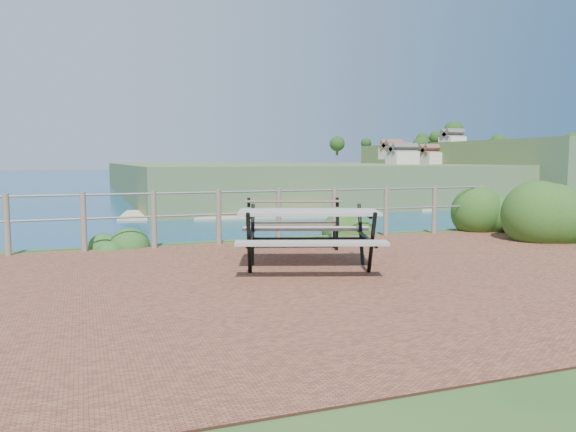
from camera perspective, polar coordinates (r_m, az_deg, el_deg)
name	(u,v)px	position (r m, az deg, el deg)	size (l,w,h in m)	color
ground	(361,277)	(7.56, 7.47, -6.15)	(10.00, 7.00, 0.12)	brown
ocean	(92,164)	(206.59, -19.27, 4.97)	(1200.00, 1200.00, 0.00)	#166A85
safety_railing	(279,212)	(10.53, -0.96, 0.40)	(9.40, 0.10, 1.00)	#6B5B4C
distant_bay	(493,167)	(273.70, 20.08, 4.73)	(290.00, 232.36, 24.00)	#486532
picnic_table	(309,233)	(7.89, 2.10, -1.75)	(2.10, 1.61, 0.82)	#9F998F
park_bench	(293,216)	(9.60, 0.47, 0.02)	(1.65, 0.87, 0.90)	brown
shrub_right_front	(543,240)	(12.01, 24.51, -2.21)	(1.40, 1.40, 1.99)	#234716
shrub_right_edge	(488,231)	(13.01, 19.65, -1.46)	(1.18, 1.18, 1.69)	#234716
shrub_lip_west	(117,248)	(10.34, -16.96, -3.15)	(0.79, 0.79, 0.54)	#25491B
shrub_lip_east	(346,232)	(12.20, 5.94, -1.61)	(0.84, 0.84, 0.61)	#234716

